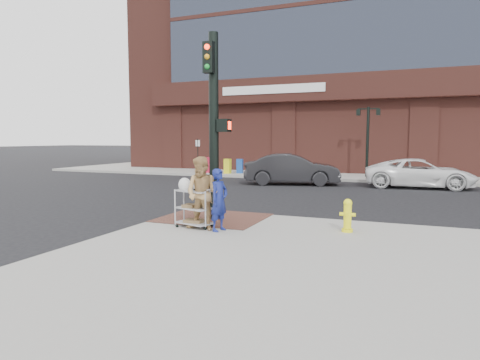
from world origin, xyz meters
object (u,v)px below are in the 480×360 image
at_px(lamp_post, 368,134).
at_px(minivan_white, 420,173).
at_px(utility_cart, 194,205).
at_px(woman_blue, 219,200).
at_px(pedestrian_tan, 202,194).
at_px(sedan_dark, 292,169).
at_px(fire_hydrant, 348,215).
at_px(traffic_signal_pole, 214,121).

relative_size(lamp_post, minivan_white, 0.80).
bearing_deg(minivan_white, utility_cart, 154.03).
height_order(woman_blue, minivan_white, woman_blue).
relative_size(pedestrian_tan, sedan_dark, 0.37).
bearing_deg(lamp_post, sedan_dark, -126.14).
distance_m(sedan_dark, minivan_white, 6.12).
bearing_deg(woman_blue, minivan_white, -5.40).
xyz_separation_m(woman_blue, pedestrian_tan, (-0.42, -0.06, 0.14)).
distance_m(lamp_post, utility_cart, 16.68).
distance_m(pedestrian_tan, fire_hydrant, 3.49).
bearing_deg(traffic_signal_pole, woman_blue, -60.23).
distance_m(sedan_dark, fire_hydrant, 11.88).
distance_m(pedestrian_tan, sedan_dark, 12.19).
relative_size(traffic_signal_pole, sedan_dark, 1.04).
relative_size(pedestrian_tan, fire_hydrant, 2.25).
xyz_separation_m(lamp_post, sedan_dark, (-3.25, -4.45, -1.83)).
xyz_separation_m(traffic_signal_pole, woman_blue, (0.75, -1.31, -1.93)).
xyz_separation_m(lamp_post, minivan_white, (2.81, -3.56, -1.92)).
height_order(traffic_signal_pole, woman_blue, traffic_signal_pole).
distance_m(lamp_post, minivan_white, 4.93).
bearing_deg(lamp_post, traffic_signal_pole, -99.24).
bearing_deg(pedestrian_tan, traffic_signal_pole, 104.27).
xyz_separation_m(woman_blue, utility_cart, (-0.75, 0.15, -0.18)).
height_order(utility_cart, fire_hydrant, utility_cart).
bearing_deg(fire_hydrant, utility_cart, -166.10).
relative_size(lamp_post, woman_blue, 2.68).
distance_m(lamp_post, fire_hydrant, 15.67).
bearing_deg(lamp_post, utility_cart, -98.61).
bearing_deg(utility_cart, pedestrian_tan, -31.82).
bearing_deg(sedan_dark, pedestrian_tan, 170.17).
bearing_deg(fire_hydrant, traffic_signal_pole, 175.83).
bearing_deg(lamp_post, minivan_white, -51.78).
bearing_deg(woman_blue, utility_cart, 92.52).
relative_size(lamp_post, pedestrian_tan, 2.26).
xyz_separation_m(woman_blue, fire_hydrant, (2.86, 1.04, -0.34)).
height_order(woman_blue, fire_hydrant, woman_blue).
distance_m(lamp_post, sedan_dark, 5.81).
xyz_separation_m(sedan_dark, utility_cart, (0.77, -11.93, -0.07)).
relative_size(pedestrian_tan, utility_cart, 1.42).
relative_size(lamp_post, traffic_signal_pole, 0.80).
bearing_deg(fire_hydrant, pedestrian_tan, -161.42).
bearing_deg(pedestrian_tan, sedan_dark, 95.84).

